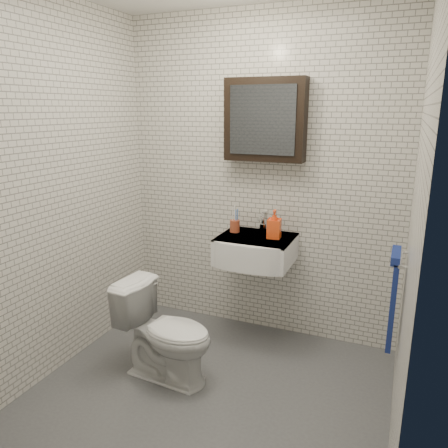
{
  "coord_description": "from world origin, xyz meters",
  "views": [
    {
      "loc": [
        1.04,
        -2.22,
        1.78
      ],
      "look_at": [
        -0.08,
        0.45,
        1.01
      ],
      "focal_mm": 35.0,
      "sensor_mm": 36.0,
      "label": 1
    }
  ],
  "objects": [
    {
      "name": "faucet",
      "position": [
        0.05,
        0.93,
        0.92
      ],
      "size": [
        0.06,
        0.2,
        0.15
      ],
      "color": "silver",
      "rests_on": "washbasin"
    },
    {
      "name": "washbasin",
      "position": [
        0.05,
        0.73,
        0.76
      ],
      "size": [
        0.55,
        0.5,
        0.2
      ],
      "color": "white",
      "rests_on": "room_shell"
    },
    {
      "name": "ground",
      "position": [
        0.0,
        0.0,
        0.01
      ],
      "size": [
        2.2,
        2.0,
        0.01
      ],
      "primitive_type": "cube",
      "color": "#4D4E54",
      "rests_on": "ground"
    },
    {
      "name": "toothbrush_cup",
      "position": [
        -0.15,
        0.83,
        0.9
      ],
      "size": [
        0.08,
        0.08,
        0.21
      ],
      "rotation": [
        0.0,
        0.0,
        0.0
      ],
      "color": "#9E4227",
      "rests_on": "washbasin"
    },
    {
      "name": "towel_rail",
      "position": [
        1.04,
        0.35,
        0.72
      ],
      "size": [
        0.09,
        0.3,
        0.58
      ],
      "color": "silver",
      "rests_on": "room_shell"
    },
    {
      "name": "mirror_cabinet",
      "position": [
        0.05,
        0.93,
        1.7
      ],
      "size": [
        0.6,
        0.15,
        0.6
      ],
      "color": "black",
      "rests_on": "room_shell"
    },
    {
      "name": "soap_bottle",
      "position": [
        0.18,
        0.79,
        0.96
      ],
      "size": [
        0.11,
        0.11,
        0.21
      ],
      "primitive_type": "imported",
      "rotation": [
        0.0,
        0.0,
        0.11
      ],
      "color": "#F9521A",
      "rests_on": "washbasin"
    },
    {
      "name": "toilet",
      "position": [
        -0.33,
        0.06,
        0.33
      ],
      "size": [
        0.68,
        0.43,
        0.67
      ],
      "primitive_type": "imported",
      "rotation": [
        0.0,
        0.0,
        1.49
      ],
      "color": "white",
      "rests_on": "ground"
    },
    {
      "name": "room_shell",
      "position": [
        0.0,
        0.0,
        1.47
      ],
      "size": [
        2.22,
        2.02,
        2.51
      ],
      "color": "silver",
      "rests_on": "ground"
    }
  ]
}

